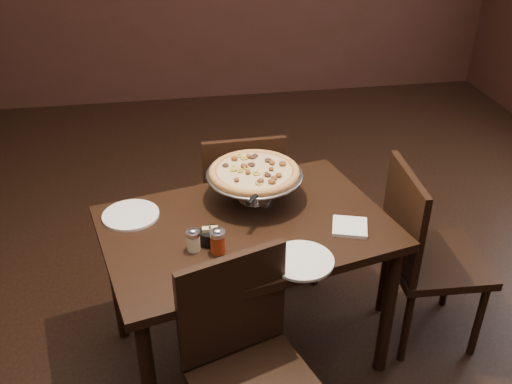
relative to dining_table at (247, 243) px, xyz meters
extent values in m
cube|color=black|center=(-0.07, -0.07, -0.67)|extent=(6.00, 7.00, 0.02)
cube|color=black|center=(0.00, 0.00, 0.08)|extent=(1.36, 1.06, 0.04)
cylinder|color=black|center=(0.61, -0.21, -0.30)|extent=(0.06, 0.06, 0.72)
cylinder|color=black|center=(-0.61, 0.21, -0.30)|extent=(0.06, 0.06, 0.72)
cylinder|color=black|center=(0.45, 0.46, -0.30)|extent=(0.06, 0.06, 0.72)
cylinder|color=silver|center=(0.07, 0.19, 0.10)|extent=(0.15, 0.15, 0.01)
cylinder|color=silver|center=(0.07, 0.19, 0.17)|extent=(0.03, 0.03, 0.12)
cylinder|color=silver|center=(0.07, 0.19, 0.23)|extent=(0.11, 0.11, 0.01)
cylinder|color=#9D9DA2|center=(0.07, 0.19, 0.24)|extent=(0.43, 0.43, 0.01)
torus|color=#9D9DA2|center=(0.07, 0.19, 0.24)|extent=(0.44, 0.44, 0.01)
cylinder|color=#9F6C2F|center=(0.07, 0.19, 0.25)|extent=(0.40, 0.40, 0.01)
torus|color=#9F6C2F|center=(0.07, 0.19, 0.25)|extent=(0.41, 0.41, 0.03)
cylinder|color=tan|center=(0.07, 0.19, 0.26)|extent=(0.34, 0.34, 0.01)
cylinder|color=#F5F0BE|center=(-0.24, -0.14, 0.14)|extent=(0.05, 0.05, 0.07)
cylinder|color=silver|center=(-0.24, -0.14, 0.18)|extent=(0.06, 0.06, 0.02)
ellipsoid|color=silver|center=(-0.24, -0.14, 0.19)|extent=(0.03, 0.03, 0.01)
cylinder|color=maroon|center=(-0.14, -0.17, 0.14)|extent=(0.06, 0.06, 0.08)
cylinder|color=silver|center=(-0.14, -0.17, 0.19)|extent=(0.06, 0.06, 0.02)
ellipsoid|color=silver|center=(-0.14, -0.17, 0.20)|extent=(0.03, 0.03, 0.01)
cylinder|color=black|center=(-0.16, -0.10, 0.13)|extent=(0.09, 0.09, 0.06)
cube|color=#D6C17C|center=(-0.18, -0.10, 0.14)|extent=(0.04, 0.03, 0.06)
cube|color=#D6C17C|center=(-0.15, -0.10, 0.14)|extent=(0.04, 0.03, 0.06)
cube|color=white|center=(0.43, -0.10, 0.11)|extent=(0.18, 0.18, 0.02)
cylinder|color=white|center=(-0.49, 0.15, 0.11)|extent=(0.25, 0.25, 0.01)
cylinder|color=white|center=(0.17, -0.29, 0.11)|extent=(0.26, 0.26, 0.01)
cone|color=silver|center=(0.04, -0.01, 0.24)|extent=(0.17, 0.17, 0.00)
cylinder|color=black|center=(0.04, -0.01, 0.25)|extent=(0.09, 0.12, 0.03)
cube|color=black|center=(0.06, 0.71, -0.22)|extent=(0.43, 0.43, 0.04)
cube|color=black|center=(0.07, 0.51, 0.03)|extent=(0.43, 0.04, 0.45)
cylinder|color=black|center=(0.23, 0.88, -0.45)|extent=(0.04, 0.04, 0.42)
cylinder|color=black|center=(-0.11, 0.87, -0.45)|extent=(0.04, 0.04, 0.42)
cylinder|color=black|center=(0.24, 0.54, -0.45)|extent=(0.04, 0.04, 0.42)
cylinder|color=black|center=(-0.11, 0.53, -0.45)|extent=(0.04, 0.04, 0.42)
cube|color=black|center=(-0.12, -0.43, 0.04)|extent=(0.42, 0.17, 0.45)
cylinder|color=black|center=(0.05, -0.39, -0.45)|extent=(0.04, 0.04, 0.42)
cube|color=black|center=(0.92, -0.01, -0.21)|extent=(0.46, 0.46, 0.04)
cube|color=black|center=(0.72, 0.00, 0.06)|extent=(0.05, 0.44, 0.46)
cylinder|color=black|center=(1.09, -0.20, -0.44)|extent=(0.04, 0.04, 0.43)
cylinder|color=black|center=(1.11, 0.16, -0.44)|extent=(0.04, 0.04, 0.43)
cylinder|color=black|center=(0.73, -0.18, -0.44)|extent=(0.04, 0.04, 0.43)
cylinder|color=black|center=(0.75, 0.18, -0.44)|extent=(0.04, 0.04, 0.43)
camera|label=1|loc=(-0.29, -2.01, 1.49)|focal=40.00mm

